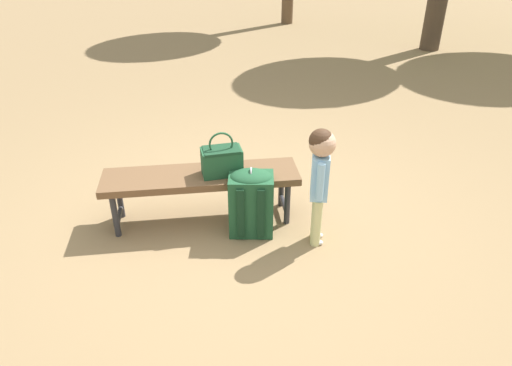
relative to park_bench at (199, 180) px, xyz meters
name	(u,v)px	position (x,y,z in m)	size (l,w,h in m)	color
ground_plane	(241,222)	(0.34, -0.04, -0.39)	(40.00, 40.00, 0.00)	#8C704C
park_bench	(199,180)	(0.00, 0.00, 0.00)	(1.64, 0.60, 0.45)	brown
handbag	(220,160)	(0.18, 0.00, 0.18)	(0.35, 0.25, 0.37)	#1E4C2D
child_standing	(319,170)	(0.93, -0.30, 0.26)	(0.20, 0.26, 0.97)	#CCCC8C
backpack_large	(250,200)	(0.41, -0.16, -0.10)	(0.36, 0.32, 0.59)	#1E4C2D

